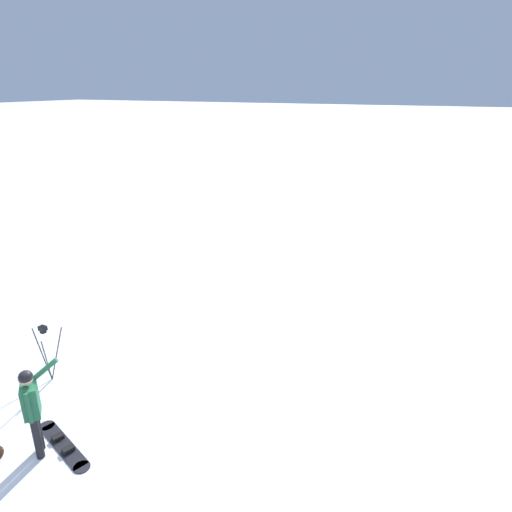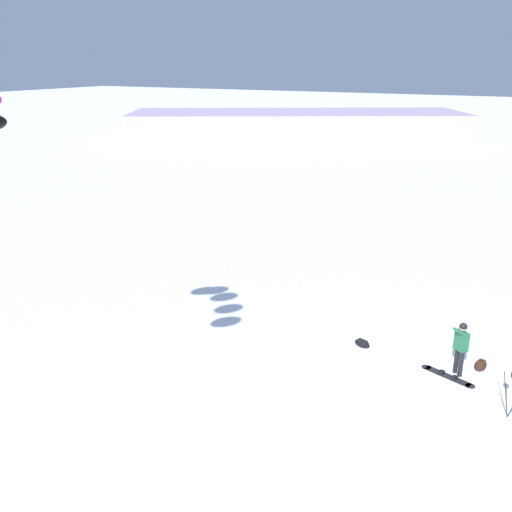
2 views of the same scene
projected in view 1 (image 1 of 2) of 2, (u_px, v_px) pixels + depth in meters
ground_plane at (69, 440)px, 8.60m from camera, size 300.00×300.00×0.00m
snowboarder at (32, 404)px, 7.94m from camera, size 0.77×0.49×1.78m
snowboard at (63, 445)px, 8.46m from camera, size 0.78×1.69×0.10m
camera_tripod at (46, 342)px, 10.03m from camera, size 0.67×0.67×1.37m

